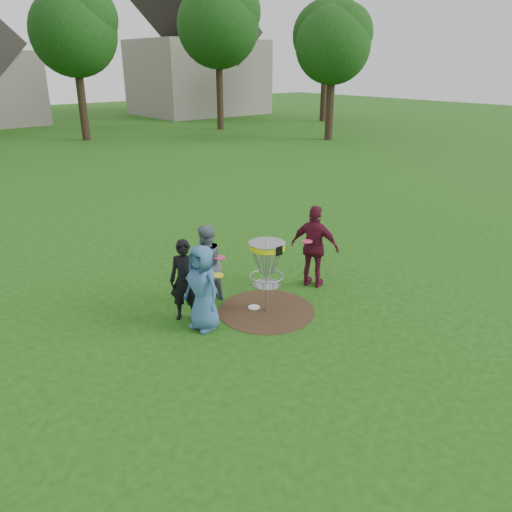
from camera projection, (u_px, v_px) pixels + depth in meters
ground at (266, 311)px, 9.25m from camera, size 100.00×100.00×0.00m
dirt_patch at (266, 310)px, 9.25m from camera, size 1.80×1.80×0.01m
player_blue at (202, 288)px, 8.39m from camera, size 0.59×0.80×1.52m
player_black at (185, 281)px, 8.71m from camera, size 0.64×0.63×1.49m
player_grey at (206, 265)px, 9.29m from camera, size 0.87×0.75×1.56m
player_maroon at (315, 247)px, 10.00m from camera, size 0.79×1.07×1.69m
disc_on_grass at (254, 307)px, 9.36m from camera, size 0.22×0.22×0.02m
disc_golf_basket at (267, 260)px, 8.88m from camera, size 0.66×0.67×1.38m
held_discs at (238, 260)px, 9.01m from camera, size 2.47×0.80×0.15m
house_row at (4, 64)px, 34.23m from camera, size 44.50×10.65×11.62m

